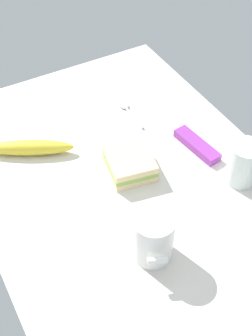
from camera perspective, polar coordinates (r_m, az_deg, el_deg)
tabletop at (r=100.98cm, az=-0.00°, el=-1.56°), size 90.00×64.00×2.00cm
coffee_mug_black at (r=83.92cm, az=3.42°, el=-8.62°), size 10.00×7.84×10.49cm
sandwich_main at (r=100.14cm, az=0.49°, el=0.59°), size 12.26×11.41×4.40cm
glass_of_milk at (r=99.95cm, az=14.50°, el=0.34°), size 6.98×6.98×9.84cm
banana at (r=106.61cm, az=-12.13°, el=2.52°), size 12.79×19.88×3.63cm
spoon at (r=116.73cm, az=0.23°, el=7.33°), size 12.08×2.49×0.80cm
snack_bar at (r=107.47cm, az=8.82°, el=2.95°), size 13.18×4.92×2.00cm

